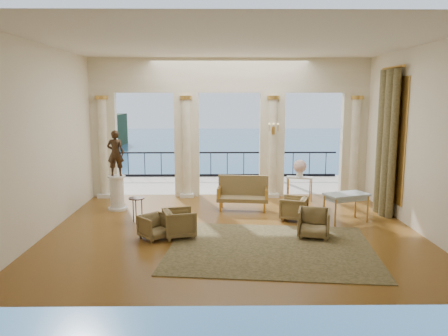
{
  "coord_description": "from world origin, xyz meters",
  "views": [
    {
      "loc": [
        -0.35,
        -10.46,
        3.27
      ],
      "look_at": [
        -0.22,
        0.6,
        1.46
      ],
      "focal_mm": 35.0,
      "sensor_mm": 36.0,
      "label": 1
    }
  ],
  "objects_px": {
    "armchair_a": "(155,226)",
    "settee": "(243,193)",
    "armchair_c": "(294,207)",
    "statue": "(115,153)",
    "game_table": "(346,196)",
    "armchair_b": "(314,222)",
    "side_table": "(137,201)",
    "armchair_d": "(179,222)",
    "pedestal": "(117,193)",
    "console_table": "(299,181)"
  },
  "relations": [
    {
      "from": "statue",
      "to": "side_table",
      "type": "bearing_deg",
      "value": 122.07
    },
    {
      "from": "armchair_d",
      "to": "settee",
      "type": "height_order",
      "value": "settee"
    },
    {
      "from": "armchair_d",
      "to": "console_table",
      "type": "bearing_deg",
      "value": -59.34
    },
    {
      "from": "armchair_b",
      "to": "settee",
      "type": "distance_m",
      "value": 3.03
    },
    {
      "from": "game_table",
      "to": "statue",
      "type": "xyz_separation_m",
      "value": [
        -6.32,
        1.33,
        0.99
      ]
    },
    {
      "from": "armchair_b",
      "to": "armchair_d",
      "type": "height_order",
      "value": "armchair_b"
    },
    {
      "from": "armchair_a",
      "to": "console_table",
      "type": "height_order",
      "value": "console_table"
    },
    {
      "from": "game_table",
      "to": "pedestal",
      "type": "bearing_deg",
      "value": 147.52
    },
    {
      "from": "settee",
      "to": "console_table",
      "type": "bearing_deg",
      "value": 35.05
    },
    {
      "from": "console_table",
      "to": "side_table",
      "type": "xyz_separation_m",
      "value": [
        -4.7,
        -2.39,
        -0.07
      ]
    },
    {
      "from": "armchair_c",
      "to": "settee",
      "type": "xyz_separation_m",
      "value": [
        -1.3,
        1.15,
        0.14
      ]
    },
    {
      "from": "statue",
      "to": "console_table",
      "type": "relative_size",
      "value": 1.51
    },
    {
      "from": "game_table",
      "to": "statue",
      "type": "height_order",
      "value": "statue"
    },
    {
      "from": "armchair_a",
      "to": "armchair_d",
      "type": "relative_size",
      "value": 0.86
    },
    {
      "from": "console_table",
      "to": "game_table",
      "type": "bearing_deg",
      "value": -55.09
    },
    {
      "from": "armchair_b",
      "to": "armchair_c",
      "type": "bearing_deg",
      "value": 112.32
    },
    {
      "from": "armchair_a",
      "to": "game_table",
      "type": "relative_size",
      "value": 0.5
    },
    {
      "from": "game_table",
      "to": "armchair_b",
      "type": "bearing_deg",
      "value": -152.19
    },
    {
      "from": "armchair_a",
      "to": "pedestal",
      "type": "bearing_deg",
      "value": 77.2
    },
    {
      "from": "settee",
      "to": "pedestal",
      "type": "xyz_separation_m",
      "value": [
        -3.68,
        -0.03,
        0.0
      ]
    },
    {
      "from": "armchair_a",
      "to": "settee",
      "type": "bearing_deg",
      "value": 8.88
    },
    {
      "from": "armchair_b",
      "to": "console_table",
      "type": "bearing_deg",
      "value": 98.81
    },
    {
      "from": "armchair_a",
      "to": "settee",
      "type": "relative_size",
      "value": 0.41
    },
    {
      "from": "armchair_b",
      "to": "armchair_d",
      "type": "xyz_separation_m",
      "value": [
        -3.16,
        0.06,
        -0.0
      ]
    },
    {
      "from": "settee",
      "to": "pedestal",
      "type": "bearing_deg",
      "value": -173.15
    },
    {
      "from": "armchair_c",
      "to": "statue",
      "type": "distance_m",
      "value": 5.28
    },
    {
      "from": "side_table",
      "to": "pedestal",
      "type": "bearing_deg",
      "value": 121.38
    },
    {
      "from": "armchair_b",
      "to": "side_table",
      "type": "xyz_separation_m",
      "value": [
        -4.38,
        1.24,
        0.21
      ]
    },
    {
      "from": "armchair_c",
      "to": "game_table",
      "type": "height_order",
      "value": "game_table"
    },
    {
      "from": "armchair_a",
      "to": "armchair_c",
      "type": "bearing_deg",
      "value": -18.13
    },
    {
      "from": "armchair_d",
      "to": "game_table",
      "type": "xyz_separation_m",
      "value": [
        4.28,
        1.2,
        0.32
      ]
    },
    {
      "from": "settee",
      "to": "side_table",
      "type": "height_order",
      "value": "settee"
    },
    {
      "from": "settee",
      "to": "console_table",
      "type": "distance_m",
      "value": 2.11
    },
    {
      "from": "armchair_a",
      "to": "console_table",
      "type": "xyz_separation_m",
      "value": [
        4.04,
        3.7,
        0.33
      ]
    },
    {
      "from": "game_table",
      "to": "armchair_c",
      "type": "bearing_deg",
      "value": 150.54
    },
    {
      "from": "armchair_d",
      "to": "statue",
      "type": "distance_m",
      "value": 3.51
    },
    {
      "from": "settee",
      "to": "statue",
      "type": "xyz_separation_m",
      "value": [
        -3.68,
        -0.03,
        1.19
      ]
    },
    {
      "from": "armchair_b",
      "to": "statue",
      "type": "xyz_separation_m",
      "value": [
        -5.2,
        2.6,
        1.3
      ]
    },
    {
      "from": "pedestal",
      "to": "console_table",
      "type": "bearing_deg",
      "value": 10.58
    },
    {
      "from": "statue",
      "to": "pedestal",
      "type": "bearing_deg",
      "value": 0.69
    },
    {
      "from": "settee",
      "to": "statue",
      "type": "height_order",
      "value": "statue"
    },
    {
      "from": "armchair_a",
      "to": "settee",
      "type": "xyz_separation_m",
      "value": [
        2.2,
        2.69,
        0.17
      ]
    },
    {
      "from": "armchair_b",
      "to": "side_table",
      "type": "bearing_deg",
      "value": 178.05
    },
    {
      "from": "pedestal",
      "to": "statue",
      "type": "distance_m",
      "value": 1.19
    },
    {
      "from": "side_table",
      "to": "game_table",
      "type": "bearing_deg",
      "value": 0.24
    },
    {
      "from": "statue",
      "to": "game_table",
      "type": "bearing_deg",
      "value": 168.79
    },
    {
      "from": "armchair_b",
      "to": "armchair_d",
      "type": "distance_m",
      "value": 3.16
    },
    {
      "from": "armchair_a",
      "to": "settee",
      "type": "height_order",
      "value": "settee"
    },
    {
      "from": "game_table",
      "to": "side_table",
      "type": "xyz_separation_m",
      "value": [
        -5.5,
        -0.02,
        -0.11
      ]
    },
    {
      "from": "armchair_b",
      "to": "console_table",
      "type": "relative_size",
      "value": 0.85
    }
  ]
}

